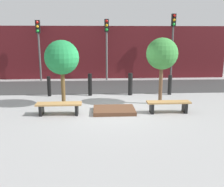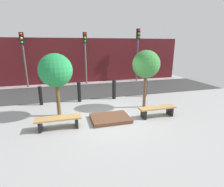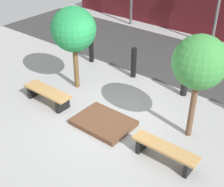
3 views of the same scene
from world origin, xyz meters
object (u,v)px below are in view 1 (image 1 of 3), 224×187
object	(u,v)px
bollard_far_left	(49,86)
bollard_center	(130,84)
bollard_left	(90,85)
traffic_light_west	(39,40)
traffic_light_mid_west	(107,39)
tree_behind_right_bench	(162,54)
planter_bed	(114,110)
traffic_light_mid_east	(173,35)
bench_left	(59,106)
bench_right	(168,105)
bollard_right	(170,85)
tree_behind_left_bench	(62,58)

from	to	relation	value
bollard_far_left	bollard_center	world-z (taller)	bollard_center
bollard_left	bollard_center	distance (m)	1.94
traffic_light_west	traffic_light_mid_west	world-z (taller)	traffic_light_mid_west
tree_behind_right_bench	bollard_center	distance (m)	2.53
planter_bed	traffic_light_mid_east	xyz separation A→B (m)	(4.25, 7.17, 2.79)
bench_left	tree_behind_right_bench	size ratio (longest dim) A/B	0.60
bench_right	traffic_light_mid_east	distance (m)	8.12
bench_right	bollard_center	size ratio (longest dim) A/B	1.50
traffic_light_mid_west	planter_bed	bearing A→B (deg)	-90.00
bollard_right	traffic_light_mid_east	xyz separation A→B (m)	(1.35, 4.41, 2.38)
traffic_light_west	traffic_light_mid_east	world-z (taller)	traffic_light_mid_east
tree_behind_right_bench	traffic_light_mid_east	xyz separation A→B (m)	(2.25, 6.12, 0.79)
bench_right	planter_bed	world-z (taller)	bench_right
bollard_right	traffic_light_mid_east	world-z (taller)	traffic_light_mid_east
traffic_light_west	tree_behind_left_bench	bearing A→B (deg)	-69.85
bollard_left	bollard_right	distance (m)	3.87
traffic_light_west	traffic_light_mid_east	xyz separation A→B (m)	(8.50, 0.00, 0.27)
bench_left	bollard_right	distance (m)	5.74
planter_bed	bollard_far_left	bearing A→B (deg)	136.44
tree_behind_left_bench	bollard_far_left	size ratio (longest dim) A/B	2.77
bollard_right	traffic_light_mid_west	world-z (taller)	traffic_light_mid_west
bollard_right	planter_bed	bearing A→B (deg)	-136.44
bollard_far_left	bollard_left	bearing A→B (deg)	0.00
bench_left	tree_behind_right_bench	world-z (taller)	tree_behind_right_bench
bollard_right	traffic_light_mid_east	bearing A→B (deg)	73.02
bench_right	tree_behind_left_bench	xyz separation A→B (m)	(-4.01, 1.25, 1.64)
bollard_center	bollard_right	xyz separation A→B (m)	(1.94, 0.00, -0.05)
bollard_far_left	bollard_right	world-z (taller)	bollard_right
planter_bed	tree_behind_left_bench	xyz separation A→B (m)	(-2.01, 1.05, 1.88)
bollard_left	traffic_light_mid_east	bearing A→B (deg)	40.16
planter_bed	bollard_left	xyz separation A→B (m)	(-0.97, 2.76, 0.46)
bench_left	bench_right	xyz separation A→B (m)	(4.01, -0.00, 0.00)
tree_behind_left_bench	bollard_right	distance (m)	5.41
bollard_center	bollard_right	size ratio (longest dim) A/B	1.11
tree_behind_right_bench	planter_bed	bearing A→B (deg)	-152.40
tree_behind_right_bench	traffic_light_west	bearing A→B (deg)	135.64
traffic_light_mid_east	tree_behind_right_bench	bearing A→B (deg)	-110.15
bollard_center	bollard_right	bearing A→B (deg)	0.00
tree_behind_right_bench	bollard_left	world-z (taller)	tree_behind_right_bench
bollard_center	planter_bed	bearing A→B (deg)	-109.32
bollard_far_left	bollard_center	distance (m)	3.88
bollard_left	bollard_right	size ratio (longest dim) A/B	1.10
bollard_far_left	traffic_light_mid_west	bearing A→B (deg)	56.59
bench_right	traffic_light_mid_west	bearing A→B (deg)	104.99
bench_right	bollard_left	size ratio (longest dim) A/B	1.52
bollard_left	bollard_right	bearing A→B (deg)	0.00
planter_bed	bollard_far_left	size ratio (longest dim) A/B	1.61
bollard_center	traffic_light_west	world-z (taller)	traffic_light_west
bollard_far_left	traffic_light_west	bearing A→B (deg)	106.99
tree_behind_left_bench	bollard_center	size ratio (longest dim) A/B	2.47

